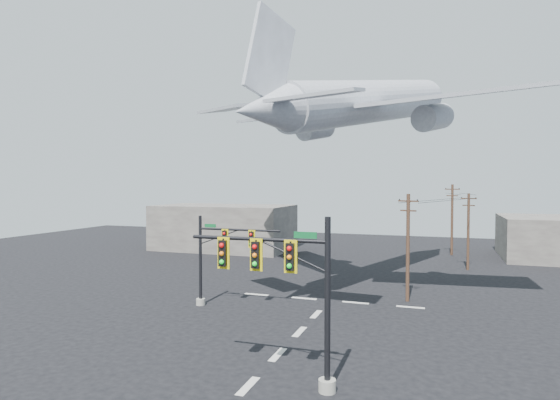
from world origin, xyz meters
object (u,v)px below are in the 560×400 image
at_px(signal_mast_far, 217,258).
at_px(signal_mast_near, 291,291).
at_px(utility_pole_a, 408,245).
at_px(airliner, 370,103).
at_px(utility_pole_b, 468,230).
at_px(utility_pole_c, 452,218).

bearing_deg(signal_mast_far, signal_mast_near, -50.38).
height_order(utility_pole_a, airliner, airliner).
relative_size(signal_mast_near, utility_pole_b, 0.95).
bearing_deg(utility_pole_b, utility_pole_c, 118.77).
bearing_deg(utility_pole_c, signal_mast_far, -101.74).
distance_m(signal_mast_far, utility_pole_a, 14.40).
bearing_deg(utility_pole_a, airliner, 159.75).
relative_size(utility_pole_a, utility_pole_c, 0.92).
xyz_separation_m(signal_mast_far, airliner, (9.66, 9.19, 12.15)).
bearing_deg(airliner, signal_mast_near, -159.88).
bearing_deg(signal_mast_near, signal_mast_far, 129.62).
distance_m(utility_pole_a, airliner, 12.29).
bearing_deg(utility_pole_b, airliner, -103.22).
bearing_deg(signal_mast_near, utility_pole_a, 77.46).
xyz_separation_m(signal_mast_near, utility_pole_c, (7.54, 42.78, 0.39)).
bearing_deg(airliner, utility_pole_c, 4.03).
relative_size(signal_mast_near, signal_mast_far, 1.14).
bearing_deg(utility_pole_a, utility_pole_b, 93.87).
xyz_separation_m(signal_mast_near, utility_pole_a, (3.83, 17.22, 0.03)).
distance_m(signal_mast_near, airliner, 23.30).
bearing_deg(signal_mast_near, utility_pole_b, 74.73).
height_order(signal_mast_far, utility_pole_c, utility_pole_c).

